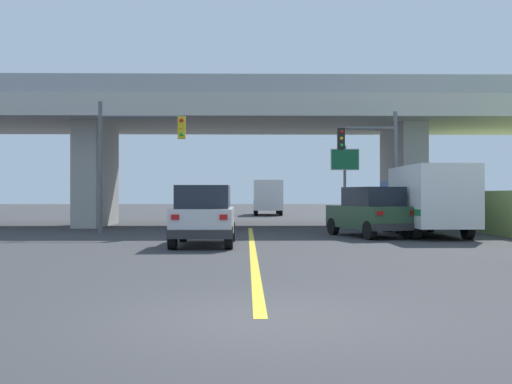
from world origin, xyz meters
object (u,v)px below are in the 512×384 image
traffic_signal_nearside (376,157)px  traffic_signal_farside (129,149)px  highway_sign (345,168)px  semi_truck_distant (268,197)px  box_truck (426,199)px  suv_lead (204,215)px  suv_crossing (370,212)px

traffic_signal_nearside → traffic_signal_farside: (-10.83, -0.97, 0.29)m
highway_sign → semi_truck_distant: bearing=98.7°
semi_truck_distant → box_truck: bearing=-78.1°
box_truck → semi_truck_distant: bearing=101.9°
suv_lead → highway_sign: 12.51m
traffic_signal_farside → semi_truck_distant: size_ratio=0.88×
traffic_signal_nearside → highway_sign: 3.85m
semi_truck_distant → traffic_signal_nearside: bearing=-80.8°
suv_lead → box_truck: box_truck is taller
suv_lead → box_truck: bearing=27.9°
suv_crossing → traffic_signal_farside: traffic_signal_farside is taller
box_truck → semi_truck_distant: semi_truck_distant is taller
traffic_signal_farside → traffic_signal_nearside: bearing=5.1°
suv_lead → traffic_signal_nearside: size_ratio=0.82×
suv_crossing → suv_lead: bearing=-164.7°
box_truck → semi_truck_distant: 27.52m
suv_crossing → box_truck: (2.46, 0.64, 0.52)m
suv_lead → box_truck: size_ratio=0.61×
suv_lead → semi_truck_distant: semi_truck_distant is taller
highway_sign → semi_truck_distant: size_ratio=0.65×
suv_lead → suv_crossing: size_ratio=0.94×
suv_lead → suv_crossing: (6.45, 4.07, -0.00)m
suv_crossing → traffic_signal_nearside: 3.70m
box_truck → traffic_signal_farside: 12.74m
suv_lead → suv_crossing: same height
suv_lead → suv_crossing: 7.62m
suv_lead → traffic_signal_nearside: (7.23, 6.78, 2.39)m
suv_crossing → traffic_signal_nearside: traffic_signal_nearside is taller
traffic_signal_nearside → traffic_signal_farside: 10.88m
suv_lead → traffic_signal_farside: size_ratio=0.78×
suv_crossing → box_truck: 2.59m
suv_lead → highway_sign: highway_sign is taller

